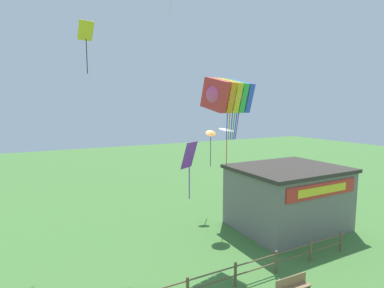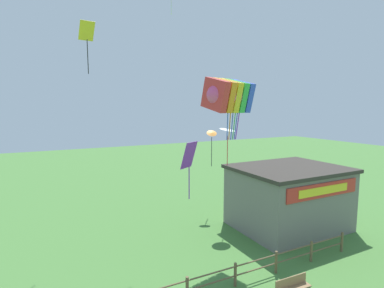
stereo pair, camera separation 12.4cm
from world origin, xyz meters
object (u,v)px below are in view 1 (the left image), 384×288
object	(u,v)px
seaside_building	(287,197)
park_bench_by_building	(293,286)
kite_orange_delta	(211,135)
kite_rainbow_parafoil	(228,95)
kite_purple_streamer	(189,159)
kite_yellow_diamond	(86,36)
kite_white_delta	(227,130)

from	to	relation	value
seaside_building	park_bench_by_building	xyz separation A→B (m)	(-5.60, -5.98, -1.67)
kite_orange_delta	seaside_building	bearing A→B (deg)	-60.62
seaside_building	kite_rainbow_parafoil	world-z (taller)	kite_rainbow_parafoil
seaside_building	kite_purple_streamer	bearing A→B (deg)	-161.73
park_bench_by_building	kite_yellow_diamond	bearing A→B (deg)	122.32
kite_purple_streamer	kite_yellow_diamond	xyz separation A→B (m)	(-3.07, 7.68, 6.61)
seaside_building	kite_white_delta	xyz separation A→B (m)	(-3.48, 2.46, 4.59)
park_bench_by_building	seaside_building	bearing A→B (deg)	46.89
kite_purple_streamer	seaside_building	bearing A→B (deg)	18.27
kite_orange_delta	kite_purple_streamer	distance (m)	10.47
kite_purple_streamer	park_bench_by_building	bearing A→B (deg)	-38.77
kite_orange_delta	kite_purple_streamer	bearing A→B (deg)	-126.38
kite_purple_streamer	kite_orange_delta	bearing A→B (deg)	53.62
seaside_building	kite_rainbow_parafoil	xyz separation A→B (m)	(-5.47, -0.50, 6.89)
kite_white_delta	kite_purple_streamer	world-z (taller)	kite_white_delta
kite_white_delta	kite_purple_streamer	bearing A→B (deg)	-136.26
kite_white_delta	kite_purple_streamer	xyz separation A→B (m)	(-5.76, -5.51, -0.71)
kite_rainbow_parafoil	kite_purple_streamer	xyz separation A→B (m)	(-3.77, -2.55, -3.01)
kite_orange_delta	kite_rainbow_parafoil	bearing A→B (deg)	-112.51
seaside_building	kite_white_delta	size ratio (longest dim) A/B	2.39
kite_white_delta	kite_rainbow_parafoil	bearing A→B (deg)	-123.84
seaside_building	kite_yellow_diamond	world-z (taller)	kite_yellow_diamond
kite_white_delta	kite_yellow_diamond	size ratio (longest dim) A/B	1.01
seaside_building	kite_orange_delta	bearing A→B (deg)	119.38
seaside_building	kite_white_delta	distance (m)	6.26
seaside_building	park_bench_by_building	distance (m)	8.36
park_bench_by_building	kite_orange_delta	xyz separation A→B (m)	(2.57, 11.36, 5.67)
park_bench_by_building	kite_rainbow_parafoil	world-z (taller)	kite_rainbow_parafoil
kite_yellow_diamond	kite_orange_delta	bearing A→B (deg)	4.62
kite_purple_streamer	kite_white_delta	bearing A→B (deg)	43.74
park_bench_by_building	kite_purple_streamer	bearing A→B (deg)	141.23
kite_white_delta	kite_yellow_diamond	world-z (taller)	kite_yellow_diamond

